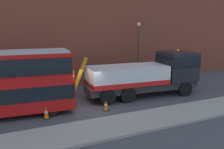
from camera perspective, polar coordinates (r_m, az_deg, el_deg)
ground_plane at (r=17.55m, az=-7.01°, el=-7.36°), size 120.00×120.00×0.00m
near_kerb at (r=13.85m, az=-1.42°, el=-12.20°), size 60.00×2.80×0.15m
recovery_tow_truck at (r=19.81m, az=8.24°, el=0.06°), size 10.23×3.37×3.67m
traffic_cone_near_bus at (r=15.72m, az=-14.96°, el=-8.62°), size 0.36×0.36×0.72m
traffic_cone_midway at (r=16.55m, az=-1.43°, el=-7.19°), size 0.36×0.36×0.72m
street_lamp at (r=23.82m, az=6.09°, el=6.19°), size 0.36×0.36×5.83m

